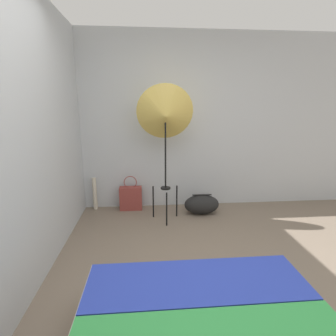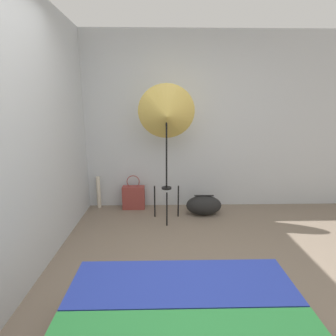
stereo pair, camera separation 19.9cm
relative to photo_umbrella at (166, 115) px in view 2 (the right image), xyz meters
The scene contains 7 objects.
ground_plane 2.30m from the photo_umbrella, 85.29° to the right, with size 14.00×14.00×0.00m, color #756656.
wall_back 0.60m from the photo_umbrella, 75.45° to the left, with size 8.00×0.05×2.60m.
wall_side_left 1.47m from the photo_umbrella, 147.12° to the right, with size 0.05×8.00×2.60m.
photo_umbrella is the anchor object (origin of this frame).
tote_bag 1.41m from the photo_umbrella, 140.55° to the left, with size 0.34×0.14×0.53m.
duffel_bag 1.41m from the photo_umbrella, 16.24° to the left, with size 0.51×0.29×0.29m.
paper_roll 1.65m from the photo_umbrella, 155.85° to the left, with size 0.06×0.06×0.50m.
Camera 2 is at (-0.20, -1.61, 1.56)m, focal length 28.00 mm.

